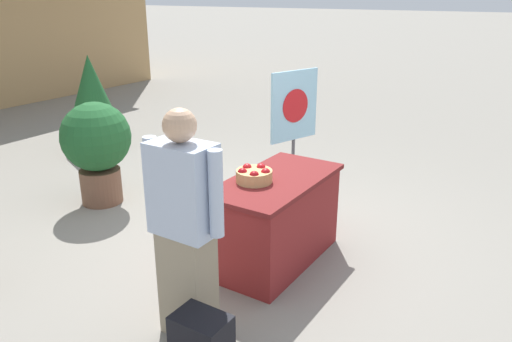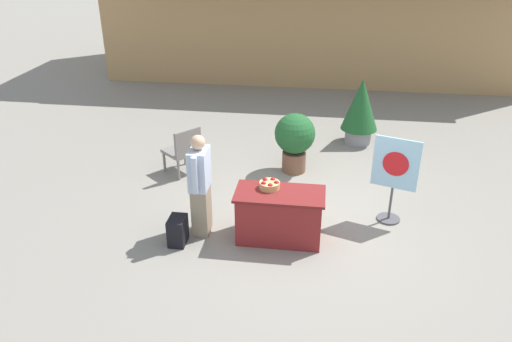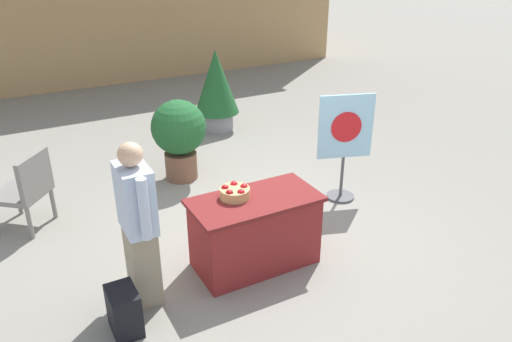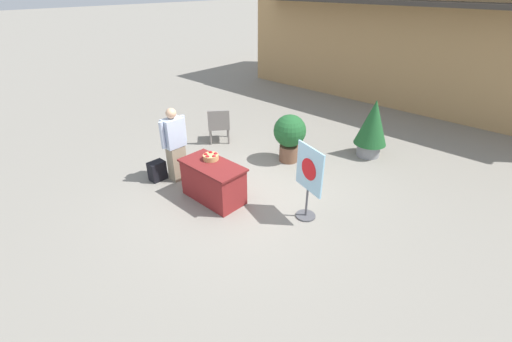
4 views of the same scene
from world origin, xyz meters
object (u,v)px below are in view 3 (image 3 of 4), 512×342
(poster_board, at_px, (345,141))
(patio_chair, at_px, (26,188))
(apple_basket, at_px, (235,192))
(potted_plant_far_left, at_px, (179,133))
(backpack, at_px, (124,311))
(display_table, at_px, (255,231))
(potted_plant_far_right, at_px, (216,87))
(person_visitor, at_px, (138,225))

(poster_board, height_order, patio_chair, poster_board)
(apple_basket, bearing_deg, potted_plant_far_left, 84.14)
(backpack, height_order, poster_board, poster_board)
(display_table, height_order, backpack, display_table)
(potted_plant_far_right, bearing_deg, poster_board, -83.52)
(apple_basket, height_order, backpack, apple_basket)
(patio_chair, height_order, potted_plant_far_left, potted_plant_far_left)
(apple_basket, relative_size, patio_chair, 0.32)
(patio_chair, height_order, potted_plant_far_right, potted_plant_far_right)
(backpack, xyz_separation_m, potted_plant_far_left, (1.51, 2.63, 0.47))
(display_table, distance_m, person_visitor, 1.24)
(apple_basket, distance_m, backpack, 1.50)
(display_table, height_order, patio_chair, patio_chair)
(display_table, bearing_deg, backpack, -166.96)
(person_visitor, height_order, potted_plant_far_right, person_visitor)
(display_table, relative_size, poster_board, 0.93)
(display_table, xyz_separation_m, potted_plant_far_left, (0.06, 2.29, 0.29))
(display_table, xyz_separation_m, backpack, (-1.45, -0.34, -0.18))
(person_visitor, xyz_separation_m, potted_plant_far_left, (1.23, 2.29, -0.13))
(poster_board, distance_m, potted_plant_far_right, 3.12)
(patio_chair, relative_size, potted_plant_far_right, 0.66)
(backpack, height_order, patio_chair, patio_chair)
(backpack, bearing_deg, patio_chair, 102.53)
(poster_board, bearing_deg, potted_plant_far_left, -115.30)
(apple_basket, distance_m, potted_plant_far_left, 2.20)
(backpack, bearing_deg, potted_plant_far_right, 56.39)
(display_table, xyz_separation_m, person_visitor, (-1.17, -0.00, 0.42))
(poster_board, distance_m, patio_chair, 3.81)
(person_visitor, bearing_deg, potted_plant_far_right, 56.95)
(potted_plant_far_left, bearing_deg, poster_board, -43.80)
(potted_plant_far_left, distance_m, potted_plant_far_right, 2.00)
(apple_basket, bearing_deg, potted_plant_far_right, 68.25)
(display_table, bearing_deg, potted_plant_far_right, 70.99)
(apple_basket, bearing_deg, backpack, -160.73)
(poster_board, bearing_deg, potted_plant_far_right, -155.02)
(display_table, height_order, apple_basket, apple_basket)
(backpack, height_order, potted_plant_far_left, potted_plant_far_left)
(poster_board, bearing_deg, apple_basket, -52.65)
(potted_plant_far_left, bearing_deg, person_visitor, -118.20)
(poster_board, distance_m, potted_plant_far_left, 2.24)
(person_visitor, bearing_deg, backpack, -130.34)
(person_visitor, distance_m, potted_plant_far_left, 2.61)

